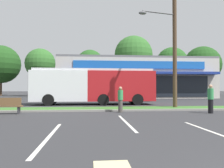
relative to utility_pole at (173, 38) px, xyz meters
name	(u,v)px	position (x,y,z in m)	size (l,w,h in m)	color
grass_median	(138,109)	(-2.70, -0.25, -5.09)	(56.00, 2.20, 0.12)	#386B28
curb_lip	(141,110)	(-2.70, -1.47, -5.09)	(56.00, 0.24, 0.12)	gray
parking_stripe_0	(49,136)	(-7.26, -8.93, -5.15)	(0.12, 4.80, 0.01)	silver
parking_stripe_1	(126,122)	(-4.46, -6.27, -5.15)	(0.12, 4.80, 0.01)	silver
parking_stripe_2	(216,133)	(-1.88, -8.96, -5.15)	(0.12, 4.80, 0.01)	silver
storefront_building	(134,78)	(1.07, 20.85, -2.03)	(23.81, 11.53, 6.24)	#BCB7AD
tree_far_left	(1,64)	(-24.19, 31.89, 1.23)	(7.69, 7.69, 10.23)	#473323
tree_left	(40,64)	(-15.70, 28.67, 1.12)	(5.74, 5.74, 9.16)	#473323
tree_mid_left	(90,63)	(-6.18, 31.72, 1.60)	(5.65, 5.65, 9.60)	#473323
tree_mid	(133,55)	(2.64, 29.51, 3.18)	(7.72, 7.72, 12.21)	#473323
tree_mid_right	(172,63)	(11.06, 30.42, 1.68)	(6.65, 6.65, 10.18)	#473323
tree_right	(202,65)	(18.90, 32.63, 1.66)	(8.13, 8.13, 10.89)	#473323
utility_pole	(173,38)	(0.00, 0.00, 0.00)	(3.15, 2.37, 9.62)	#4C3826
city_bus	(94,85)	(-5.75, 4.86, -3.39)	(11.11, 2.76, 3.25)	#AD191E
bus_stop_bench	(8,105)	(-10.77, -2.52, -4.65)	(1.60, 0.45, 0.95)	brown
car_1	(134,95)	(-0.92, 10.23, -4.41)	(4.11, 1.99, 1.43)	black
pedestrian_near_bench	(211,99)	(1.12, -3.16, -4.29)	(0.35, 0.35, 1.71)	black
pedestrian_by_pole	(120,99)	(-4.17, -2.16, -4.35)	(0.32, 0.32, 1.60)	#47423D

